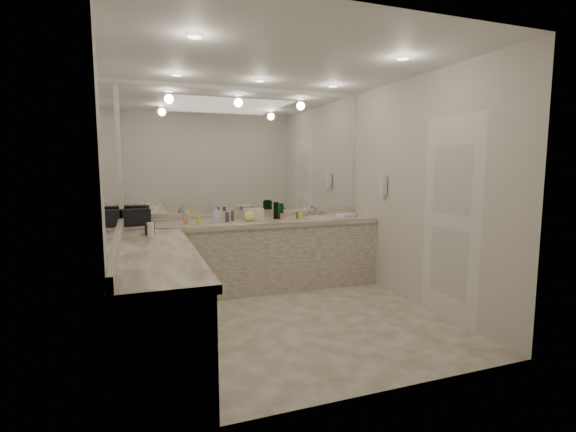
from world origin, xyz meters
name	(u,v)px	position (x,y,z in m)	size (l,w,h in m)	color
floor	(288,321)	(0.00, 0.00, 0.00)	(3.20, 3.20, 0.00)	beige
ceiling	(288,60)	(0.00, 0.00, 2.60)	(3.20, 3.20, 0.00)	white
wall_back	(249,188)	(0.00, 1.50, 1.30)	(3.20, 0.02, 2.60)	silver
wall_left	(114,200)	(-1.60, 0.00, 1.30)	(0.02, 3.00, 2.60)	silver
wall_right	(421,192)	(1.60, 0.00, 1.30)	(0.02, 3.00, 2.60)	silver
vanity_back_base	(256,257)	(0.00, 1.20, 0.42)	(3.20, 0.60, 0.84)	beige
vanity_back_top	(256,223)	(0.00, 1.19, 0.87)	(3.20, 0.64, 0.06)	beige
vanity_left_base	(156,305)	(-1.30, -0.30, 0.42)	(0.60, 2.40, 0.84)	beige
vanity_left_top	(155,253)	(-1.29, -0.30, 0.87)	(0.64, 2.42, 0.06)	beige
backsplash_back	(250,214)	(0.00, 1.48, 0.95)	(3.20, 0.04, 0.10)	beige
backsplash_left	(119,240)	(-1.58, 0.00, 0.95)	(0.04, 3.00, 0.10)	beige
mirror_back	(249,152)	(0.00, 1.49, 1.77)	(3.12, 0.01, 1.55)	white
mirror_left	(113,144)	(-1.59, 0.00, 1.77)	(0.01, 2.92, 1.55)	white
sink	(323,218)	(0.95, 1.20, 0.90)	(0.44, 0.44, 0.03)	white
faucet	(317,211)	(0.95, 1.41, 0.97)	(0.24, 0.16, 0.14)	silver
wall_phone	(383,185)	(1.56, 0.70, 1.35)	(0.06, 0.10, 0.24)	white
door	(450,219)	(1.59, -0.50, 1.05)	(0.02, 0.82, 2.10)	white
black_toiletry_bag	(135,218)	(-1.44, 1.27, 0.99)	(0.32, 0.20, 0.18)	black
black_bag_spill	(150,229)	(-1.30, 0.55, 0.95)	(0.09, 0.20, 0.11)	black
cream_cosmetic_case	(254,214)	(-0.01, 1.24, 0.97)	(0.25, 0.15, 0.14)	beige
hand_towel	(347,215)	(1.28, 1.14, 0.92)	(0.24, 0.16, 0.04)	white
lotion_left	(151,230)	(-1.30, 0.34, 0.98)	(0.06, 0.06, 0.15)	white
soap_bottle_a	(186,215)	(-0.85, 1.26, 1.00)	(0.08, 0.08, 0.20)	beige
soap_bottle_b	(217,214)	(-0.49, 1.23, 1.01)	(0.09, 0.10, 0.21)	silver
soap_bottle_c	(249,214)	(-0.09, 1.17, 0.99)	(0.14, 0.14, 0.18)	#FBF894
green_bottle_0	(276,211)	(0.30, 1.26, 1.01)	(0.06, 0.06, 0.21)	#0B5717
green_bottle_1	(281,211)	(0.37, 1.25, 1.00)	(0.06, 0.06, 0.20)	#0B5717
green_bottle_2	(276,210)	(0.32, 1.34, 1.00)	(0.06, 0.06, 0.21)	#0B5717
green_bottle_3	(276,212)	(0.29, 1.25, 1.00)	(0.07, 0.07, 0.19)	#0B5717
green_bottle_4	(276,210)	(0.31, 1.30, 1.01)	(0.07, 0.07, 0.22)	#0B5717
amenity_bottle_0	(247,214)	(-0.07, 1.32, 0.97)	(0.04, 0.04, 0.15)	#9966B2
amenity_bottle_1	(199,218)	(-0.72, 1.15, 0.97)	(0.05, 0.05, 0.13)	#F2D84C
amenity_bottle_2	(299,215)	(0.60, 1.21, 0.94)	(0.07, 0.07, 0.08)	#3F3F4C
amenity_bottle_3	(300,215)	(0.59, 1.15, 0.96)	(0.05, 0.05, 0.11)	#F2D84C
amenity_bottle_4	(232,216)	(-0.29, 1.24, 0.97)	(0.04, 0.04, 0.13)	#3F3F4C
amenity_bottle_5	(282,216)	(0.36, 1.19, 0.94)	(0.05, 0.05, 0.08)	#E57F66
amenity_bottle_6	(185,219)	(-0.87, 1.20, 0.95)	(0.06, 0.06, 0.10)	#E57F66
amenity_bottle_7	(227,217)	(-0.37, 1.17, 0.96)	(0.05, 0.05, 0.12)	#3F3F4C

